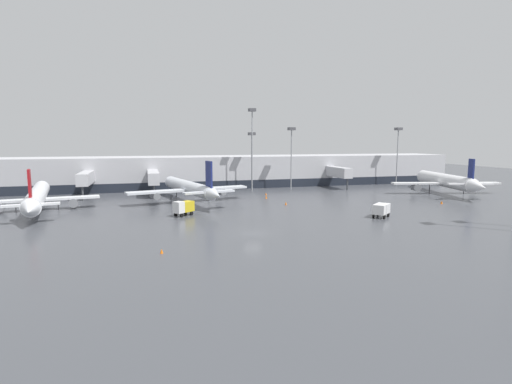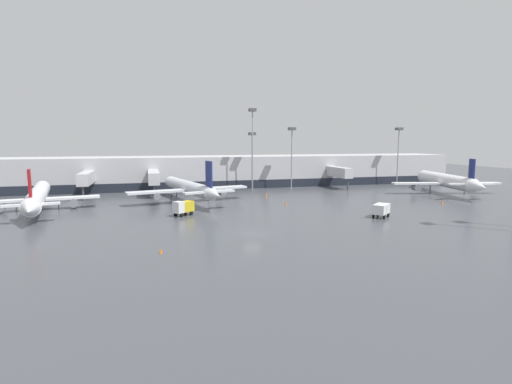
% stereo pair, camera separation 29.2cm
% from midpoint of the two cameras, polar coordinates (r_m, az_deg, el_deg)
% --- Properties ---
extents(ground_plane, '(320.00, 320.00, 0.00)m').
position_cam_midpoint_polar(ground_plane, '(58.91, -0.45, -5.88)').
color(ground_plane, '#424449').
extents(terminal_building, '(160.00, 31.01, 9.00)m').
position_cam_midpoint_polar(terminal_building, '(118.50, -8.18, 2.89)').
color(terminal_building, '#B2B2B7').
rests_on(terminal_building, ground_plane).
extents(parked_jet_0, '(27.39, 33.84, 9.44)m').
position_cam_midpoint_polar(parked_jet_0, '(113.06, 25.64, 1.43)').
color(parked_jet_0, white).
rests_on(parked_jet_0, ground_plane).
extents(parked_jet_1, '(27.02, 33.51, 9.60)m').
position_cam_midpoint_polar(parked_jet_1, '(88.81, -9.38, 0.61)').
color(parked_jet_1, silver).
rests_on(parked_jet_1, ground_plane).
extents(parked_jet_2, '(22.55, 39.11, 8.91)m').
position_cam_midpoint_polar(parked_jet_2, '(88.17, -28.67, -0.58)').
color(parked_jet_2, silver).
rests_on(parked_jet_2, ground_plane).
extents(service_truck_0, '(4.07, 3.79, 2.74)m').
position_cam_midpoint_polar(service_truck_0, '(73.18, -10.22, -2.12)').
color(service_truck_0, gold).
rests_on(service_truck_0, ground_plane).
extents(service_truck_1, '(4.28, 4.10, 2.40)m').
position_cam_midpoint_polar(service_truck_1, '(73.89, 17.56, -2.34)').
color(service_truck_1, silver).
rests_on(service_truck_1, ground_plane).
extents(traffic_cone_0, '(0.48, 0.48, 0.64)m').
position_cam_midpoint_polar(traffic_cone_0, '(94.87, 25.12, -1.35)').
color(traffic_cone_0, orange).
rests_on(traffic_cone_0, ground_plane).
extents(traffic_cone_1, '(0.39, 0.39, 0.70)m').
position_cam_midpoint_polar(traffic_cone_1, '(84.71, 4.39, -1.61)').
color(traffic_cone_1, orange).
rests_on(traffic_cone_1, ground_plane).
extents(traffic_cone_2, '(0.38, 0.38, 0.57)m').
position_cam_midpoint_polar(traffic_cone_2, '(49.82, -13.30, -8.20)').
color(traffic_cone_2, orange).
rests_on(traffic_cone_2, ground_plane).
extents(traffic_cone_3, '(0.45, 0.45, 0.66)m').
position_cam_midpoint_polar(traffic_cone_3, '(94.07, 1.58, -0.72)').
color(traffic_cone_3, orange).
rests_on(traffic_cone_3, ground_plane).
extents(traffic_cone_4, '(0.40, 0.40, 0.61)m').
position_cam_midpoint_polar(traffic_cone_4, '(99.89, 1.55, -0.26)').
color(traffic_cone_4, orange).
rests_on(traffic_cone_4, ground_plane).
extents(apron_light_mast_0, '(1.80, 1.80, 17.47)m').
position_cam_midpoint_polar(apron_light_mast_0, '(128.38, 19.77, 7.05)').
color(apron_light_mast_0, gray).
rests_on(apron_light_mast_0, ground_plane).
extents(apron_light_mast_1, '(1.80, 1.80, 17.17)m').
position_cam_midpoint_polar(apron_light_mast_1, '(110.82, 5.22, 7.37)').
color(apron_light_mast_1, gray).
rests_on(apron_light_mast_1, ground_plane).
extents(apron_light_mast_3, '(1.80, 1.80, 22.04)m').
position_cam_midpoint_polar(apron_light_mast_3, '(107.57, -0.43, 9.17)').
color(apron_light_mast_3, gray).
rests_on(apron_light_mast_3, ground_plane).
extents(apron_light_mast_4, '(1.80, 1.80, 15.80)m').
position_cam_midpoint_polar(apron_light_mast_4, '(109.60, -0.49, 6.90)').
color(apron_light_mast_4, gray).
rests_on(apron_light_mast_4, ground_plane).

